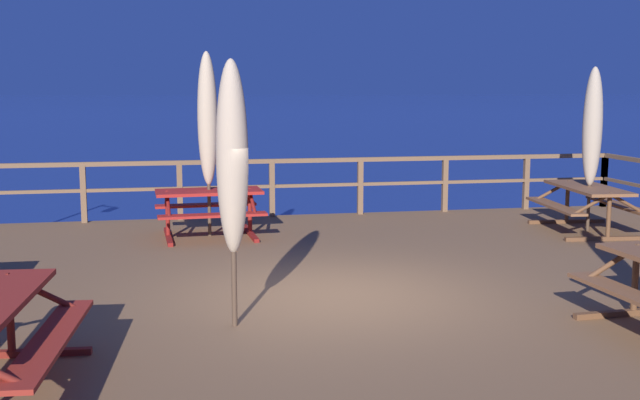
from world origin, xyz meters
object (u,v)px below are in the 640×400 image
Objects in this scene: picnic_table_back_left at (209,203)px; patio_umbrella_short_mid at (232,159)px; picnic_table_mid_left at (587,198)px; patio_umbrella_tall_mid_left at (208,120)px; patio_umbrella_tall_back_left at (592,127)px.

patio_umbrella_short_mid reaches higher than picnic_table_back_left.
patio_umbrella_short_mid reaches higher than picnic_table_mid_left.
picnic_table_mid_left is at bearing -6.96° from patio_umbrella_tall_mid_left.
patio_umbrella_tall_back_left is at bearing -6.18° from picnic_table_back_left.
patio_umbrella_tall_back_left reaches higher than patio_umbrella_short_mid.
patio_umbrella_tall_back_left is 1.02× the size of patio_umbrella_short_mid.
patio_umbrella_tall_back_left is (0.04, 0.02, 1.19)m from picnic_table_mid_left.
picnic_table_back_left is 1.34m from patio_umbrella_tall_mid_left.
patio_umbrella_short_mid is at bearing -146.25° from patio_umbrella_tall_back_left.
patio_umbrella_tall_back_left is (6.31, -0.68, 1.20)m from picnic_table_back_left.
patio_umbrella_tall_back_left is 0.92× the size of patio_umbrella_tall_mid_left.
patio_umbrella_tall_mid_left is (-0.01, 4.96, 0.18)m from patio_umbrella_short_mid.
picnic_table_back_left is (-6.27, 0.70, -0.01)m from picnic_table_mid_left.
picnic_table_mid_left is 6.45m from patio_umbrella_tall_mid_left.
picnic_table_back_left is at bearing -94.53° from patio_umbrella_tall_mid_left.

